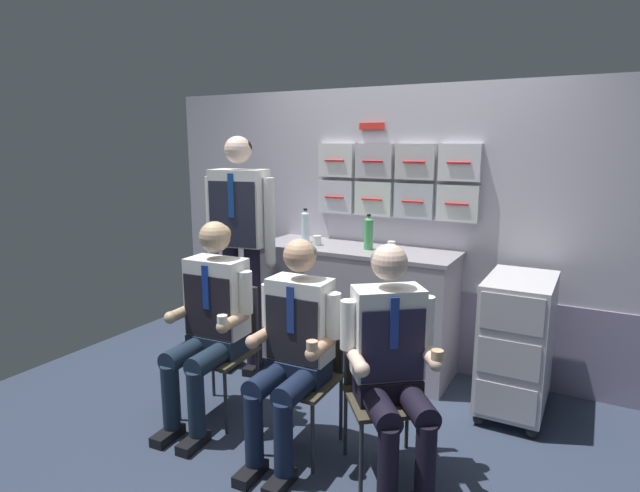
% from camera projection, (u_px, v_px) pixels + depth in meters
% --- Properties ---
extents(ground, '(4.80, 4.80, 0.04)m').
position_uv_depth(ground, '(311.00, 443.00, 3.07)').
color(ground, '#2B3447').
extents(galley_bulkhead, '(4.20, 0.14, 2.15)m').
position_uv_depth(galley_bulkhead, '(397.00, 230.00, 4.05)').
color(galley_bulkhead, '#BAB4C2').
rests_on(galley_bulkhead, ground).
extents(galley_counter, '(1.53, 0.53, 0.95)m').
position_uv_depth(galley_counter, '(356.00, 307.00, 4.02)').
color(galley_counter, '#A09AA3').
rests_on(galley_counter, ground).
extents(service_trolley, '(0.40, 0.65, 0.90)m').
position_uv_depth(service_trolley, '(517.00, 341.00, 3.31)').
color(service_trolley, black).
rests_on(service_trolley, ground).
extents(folding_chair_left, '(0.42, 0.43, 0.82)m').
position_uv_depth(folding_chair_left, '(226.00, 335.00, 3.36)').
color(folding_chair_left, '#2D2D33').
rests_on(folding_chair_left, ground).
extents(crew_member_left, '(0.51, 0.64, 1.26)m').
position_uv_depth(crew_member_left, '(210.00, 315.00, 3.19)').
color(crew_member_left, black).
rests_on(crew_member_left, ground).
extents(folding_chair_center, '(0.41, 0.42, 0.82)m').
position_uv_depth(folding_chair_center, '(307.00, 360.00, 2.99)').
color(folding_chair_center, '#2D2D33').
rests_on(folding_chair_center, ground).
extents(crew_member_center, '(0.49, 0.60, 1.22)m').
position_uv_depth(crew_member_center, '(293.00, 342.00, 2.82)').
color(crew_member_center, black).
rests_on(crew_member_center, ground).
extents(folding_chair_right, '(0.56, 0.56, 0.82)m').
position_uv_depth(folding_chair_right, '(382.00, 376.00, 2.78)').
color(folding_chair_right, '#2D2D33').
rests_on(folding_chair_right, ground).
extents(crew_member_right, '(0.62, 0.67, 1.24)m').
position_uv_depth(crew_member_right, '(392.00, 357.00, 2.59)').
color(crew_member_right, black).
rests_on(crew_member_right, ground).
extents(crew_member_standing, '(0.55, 0.32, 1.78)m').
position_uv_depth(crew_member_standing, '(240.00, 232.00, 3.85)').
color(crew_member_standing, black).
rests_on(crew_member_standing, ground).
extents(water_bottle_tall, '(0.06, 0.06, 0.27)m').
position_uv_depth(water_bottle_tall, '(305.00, 226.00, 4.11)').
color(water_bottle_tall, silver).
rests_on(water_bottle_tall, galley_counter).
extents(sparkling_bottle_green, '(0.07, 0.07, 0.27)m').
position_uv_depth(sparkling_bottle_green, '(369.00, 233.00, 3.83)').
color(sparkling_bottle_green, '#47A25C').
rests_on(sparkling_bottle_green, galley_counter).
extents(paper_cup_tan, '(0.07, 0.07, 0.07)m').
position_uv_depth(paper_cup_tan, '(317.00, 240.00, 4.02)').
color(paper_cup_tan, silver).
rests_on(paper_cup_tan, galley_counter).
extents(coffee_cup_spare, '(0.06, 0.06, 0.06)m').
position_uv_depth(coffee_cup_spare, '(391.00, 245.00, 3.87)').
color(coffee_cup_spare, beige).
rests_on(coffee_cup_spare, galley_counter).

